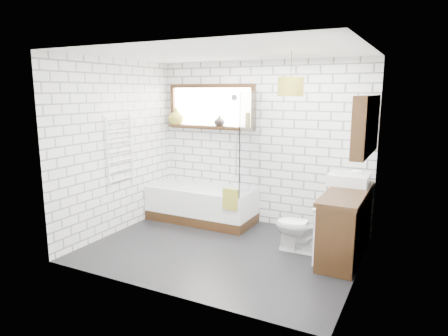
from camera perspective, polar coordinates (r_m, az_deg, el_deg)
The scene contains 22 objects.
floor at distance 5.36m, azimuth -0.32°, elevation -11.60°, with size 3.40×2.60×0.01m, color black.
ceiling at distance 4.97m, azimuth -0.35°, elevation 16.20°, with size 3.40×2.60×0.01m, color white.
wall_back at distance 6.19m, azimuth 5.25°, elevation 3.47°, with size 3.40×0.01×2.50m, color white.
wall_front at distance 3.92m, azimuth -9.16°, elevation -0.97°, with size 3.40×0.01×2.50m, color white.
wall_left at distance 5.99m, azimuth -15.00°, elevation 2.89°, with size 0.01×2.60×2.50m, color white.
wall_right at distance 4.50m, azimuth 19.30°, elevation 0.09°, with size 0.01×2.60×2.50m, color white.
window at distance 6.47m, azimuth -1.90°, elevation 8.73°, with size 1.52×0.16×0.68m, color black.
towel_radiator at distance 5.96m, azimuth -14.65°, elevation 2.39°, with size 0.06×0.52×1.00m, color white.
mirror_cabinet at distance 5.05m, azimuth 19.60°, elevation 5.77°, with size 0.16×1.20×0.70m, color black.
shower_riser at distance 6.30m, azimuth 1.72°, elevation 4.56°, with size 0.02×0.02×1.30m, color silver.
bathtub at distance 6.42m, azimuth -3.21°, elevation -5.13°, with size 1.69×0.75×0.55m, color white.
shower_screen at distance 5.84m, azimuth 3.72°, elevation 3.53°, with size 0.02×0.72×1.50m, color white.
towel_green at distance 5.72m, azimuth 0.93°, elevation -4.50°, with size 0.23×0.06×0.31m, color olive.
towel_beige at distance 5.72m, azimuth 0.93°, elevation -4.50°, with size 0.19×0.05×0.24m, color #C1B386.
vanity at distance 5.28m, azimuth 17.02°, elevation -7.58°, with size 0.47×1.45×0.83m, color black.
basin at distance 5.53m, azimuth 17.41°, elevation -1.53°, with size 0.51×0.44×0.15m, color white.
tap at distance 5.50m, azimuth 19.07°, elevation -1.20°, with size 0.03×0.03×0.14m, color silver.
toilet at distance 5.28m, azimuth 10.93°, elevation -8.21°, with size 0.66×0.38×0.67m, color white.
vase_olive at distance 6.79m, azimuth -6.85°, elevation 7.23°, with size 0.27×0.27×0.28m, color olive.
vase_dark at distance 6.37m, azimuth -0.67°, elevation 6.62°, with size 0.17×0.17×0.18m, color black.
bottle at distance 6.16m, azimuth 3.31°, elevation 6.67°, with size 0.07×0.07×0.22m, color olive.
pendant at distance 4.78m, azimuth 9.49°, elevation 11.40°, with size 0.30×0.30×0.22m, color olive.
Camera 1 is at (2.28, -4.39, 2.05)m, focal length 32.00 mm.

